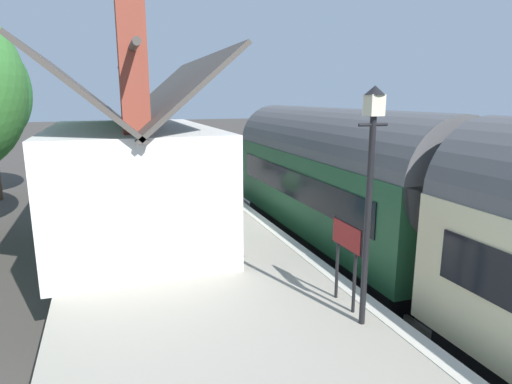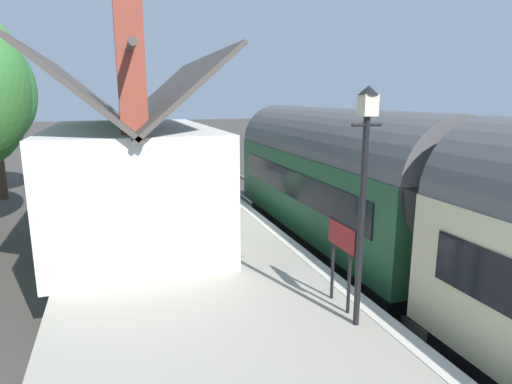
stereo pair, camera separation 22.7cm
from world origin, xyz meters
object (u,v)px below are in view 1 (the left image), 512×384
object	(u,v)px
planter_under_sign	(221,189)
planter_by_door	(136,164)
station_building	(133,177)
planter_bench_left	(185,165)
train	(441,216)
lamp_post_platform	(371,165)
bench_platform_end	(158,168)
station_sign_board	(347,243)
bench_near_building	(170,177)

from	to	relation	value
planter_under_sign	planter_by_door	xyz separation A→B (m)	(7.95, 2.34, -0.11)
station_building	planter_under_sign	bearing A→B (deg)	-49.94
planter_bench_left	planter_by_door	world-z (taller)	planter_by_door
train	lamp_post_platform	size ratio (longest dim) A/B	4.93
station_building	bench_platform_end	xyz separation A→B (m)	(8.55, -1.63, -1.15)
lamp_post_platform	station_sign_board	xyz separation A→B (m)	(0.69, -0.07, -1.51)
planter_bench_left	planter_by_door	xyz separation A→B (m)	(0.94, 2.30, 0.06)
station_building	station_sign_board	distance (m)	6.41
planter_by_door	lamp_post_platform	distance (m)	17.07
planter_by_door	bench_platform_end	bearing A→B (deg)	-156.33
planter_under_sign	lamp_post_platform	bearing A→B (deg)	-179.29
planter_under_sign	planter_by_door	bearing A→B (deg)	16.43
bench_platform_end	planter_by_door	bearing A→B (deg)	23.67
planter_under_sign	planter_by_door	size ratio (longest dim) A/B	1.21
lamp_post_platform	station_sign_board	bearing A→B (deg)	-5.70
lamp_post_platform	train	bearing A→B (deg)	-65.13
train	planter_by_door	xyz separation A→B (m)	(15.53, 5.06, -0.87)
planter_bench_left	planter_by_door	distance (m)	2.48
bench_near_building	planter_under_sign	distance (m)	3.68
bench_platform_end	station_sign_board	world-z (taller)	station_sign_board
planter_bench_left	train	bearing A→B (deg)	-169.25
planter_bench_left	station_sign_board	size ratio (longest dim) A/B	0.47
train	station_building	xyz separation A→B (m)	(4.97, 5.81, 0.33)
bench_platform_end	station_sign_board	size ratio (longest dim) A/B	0.90
planter_bench_left	planter_under_sign	world-z (taller)	planter_under_sign
bench_near_building	lamp_post_platform	distance (m)	12.51
planter_by_door	station_sign_board	size ratio (longest dim) A/B	0.53
bench_near_building	lamp_post_platform	bearing A→B (deg)	-173.41
train	bench_near_building	size ratio (longest dim) A/B	13.51
bench_near_building	planter_bench_left	world-z (taller)	bench_near_building
lamp_post_platform	planter_under_sign	bearing A→B (deg)	0.71
train	planter_under_sign	bearing A→B (deg)	19.74
planter_bench_left	planter_under_sign	bearing A→B (deg)	-179.60
planter_bench_left	bench_near_building	bearing A→B (deg)	160.61
planter_by_door	station_sign_board	xyz separation A→B (m)	(-16.06, -2.52, 0.76)
station_sign_board	bench_near_building	bearing A→B (deg)	7.31
planter_bench_left	planter_by_door	size ratio (longest dim) A/B	0.88
planter_bench_left	station_sign_board	world-z (taller)	station_sign_board
bench_platform_end	planter_under_sign	bearing A→B (deg)	-166.17
lamp_post_platform	bench_platform_end	bearing A→B (deg)	6.09
bench_near_building	planter_bench_left	size ratio (longest dim) A/B	1.93
train	station_sign_board	size ratio (longest dim) A/B	12.20
station_sign_board	lamp_post_platform	bearing A→B (deg)	174.30
planter_bench_left	lamp_post_platform	size ratio (longest dim) A/B	0.19
bench_platform_end	bench_near_building	size ratio (longest dim) A/B	0.99
planter_by_door	lamp_post_platform	size ratio (longest dim) A/B	0.22
train	planter_by_door	size ratio (longest dim) A/B	22.87
train	bench_near_building	world-z (taller)	train
train	station_sign_board	bearing A→B (deg)	101.65
station_building	bench_near_building	xyz separation A→B (m)	(6.05, -1.79, -1.15)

